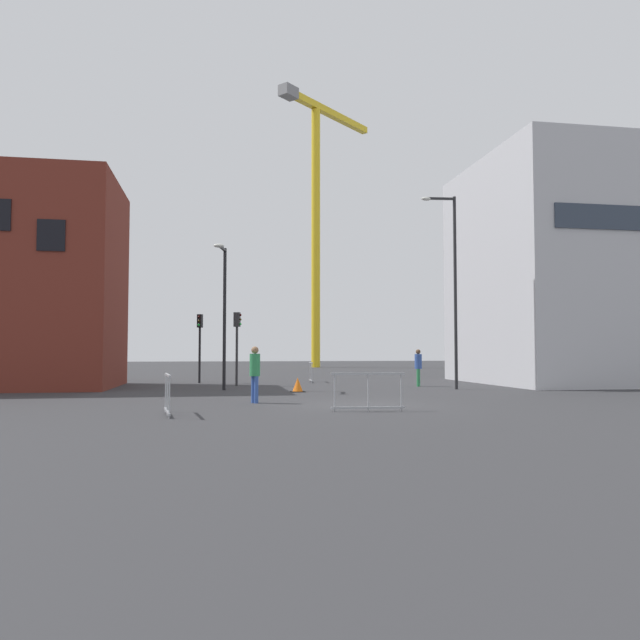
{
  "coord_description": "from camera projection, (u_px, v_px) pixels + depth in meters",
  "views": [
    {
      "loc": [
        -4.53,
        -18.77,
        1.69
      ],
      "look_at": [
        0.0,
        7.94,
        3.06
      ],
      "focal_mm": 34.29,
      "sensor_mm": 36.0,
      "label": 1
    }
  ],
  "objects": [
    {
      "name": "streetlamp_tall",
      "position": [
        452.0,
        278.0,
        27.08
      ],
      "size": [
        1.57,
        0.31,
        8.58
      ],
      "color": "#232326",
      "rests_on": "ground"
    },
    {
      "name": "safety_barrier_left_run",
      "position": [
        368.0,
        391.0,
        17.1
      ],
      "size": [
        2.11,
        0.18,
        1.08
      ],
      "color": "#9EA0A5",
      "rests_on": "ground"
    },
    {
      "name": "traffic_light_verge",
      "position": [
        237.0,
        336.0,
        29.65
      ],
      "size": [
        0.39,
        0.33,
        3.56
      ],
      "color": "#2D2D30",
      "rests_on": "ground"
    },
    {
      "name": "pedestrian_walking",
      "position": [
        418.0,
        365.0,
        29.04
      ],
      "size": [
        0.34,
        0.34,
        1.76
      ],
      "color": "#2D844C",
      "rests_on": "ground"
    },
    {
      "name": "pedestrian_waiting",
      "position": [
        255.0,
        370.0,
        19.8
      ],
      "size": [
        0.34,
        0.34,
        1.83
      ],
      "color": "#33519E",
      "rests_on": "ground"
    },
    {
      "name": "ground",
      "position": [
        362.0,
        405.0,
        19.15
      ],
      "size": [
        160.0,
        160.0,
        0.0
      ],
      "primitive_type": "plane",
      "color": "#333335"
    },
    {
      "name": "safety_barrier_right_run",
      "position": [
        167.0,
        394.0,
        16.06
      ],
      "size": [
        0.31,
        1.87,
        1.08
      ],
      "color": "#9EA0A5",
      "rests_on": "ground"
    },
    {
      "name": "traffic_cone_striped",
      "position": [
        298.0,
        385.0,
        25.09
      ],
      "size": [
        0.58,
        0.58,
        0.59
      ],
      "color": "black",
      "rests_on": "ground"
    },
    {
      "name": "streetlamp_short",
      "position": [
        224.0,
        305.0,
        26.25
      ],
      "size": [
        0.56,
        1.51,
        6.16
      ],
      "color": "black",
      "rests_on": "ground"
    },
    {
      "name": "traffic_light_median",
      "position": [
        200.0,
        336.0,
        32.11
      ],
      "size": [
        0.32,
        0.39,
        3.61
      ],
      "color": "black",
      "rests_on": "ground"
    },
    {
      "name": "safety_barrier_front",
      "position": [
        311.0,
        372.0,
        32.86
      ],
      "size": [
        0.21,
        1.83,
        1.08
      ],
      "color": "#9EA0A5",
      "rests_on": "ground"
    },
    {
      "name": "office_block",
      "position": [
        587.0,
        273.0,
        32.59
      ],
      "size": [
        11.97,
        10.76,
        11.72
      ],
      "color": "#B7B7BC",
      "rests_on": "ground"
    },
    {
      "name": "construction_crane",
      "position": [
        317.0,
        199.0,
        63.23
      ],
      "size": [
        11.29,
        10.41,
        27.75
      ],
      "color": "yellow",
      "rests_on": "ground"
    }
  ]
}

